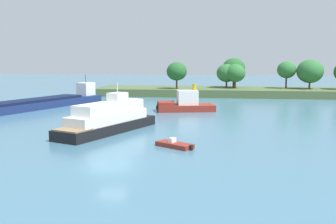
% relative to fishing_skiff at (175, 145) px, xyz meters
% --- Properties ---
extents(ground_plane, '(400.00, 400.00, 0.00)m').
position_rel_fishing_skiff_xyz_m(ground_plane, '(-4.42, -8.73, -0.27)').
color(ground_plane, teal).
extents(treeline_island, '(77.50, 15.30, 9.63)m').
position_rel_fishing_skiff_xyz_m(treeline_island, '(12.64, 62.04, 2.42)').
color(treeline_island, '#4C6038').
rests_on(treeline_island, ground).
extents(fishing_skiff, '(4.42, 3.63, 0.99)m').
position_rel_fishing_skiff_xyz_m(fishing_skiff, '(0.00, 0.00, 0.00)').
color(fishing_skiff, maroon).
rests_on(fishing_skiff, ground).
extents(tugboat, '(11.05, 6.74, 4.96)m').
position_rel_fishing_skiff_xyz_m(tugboat, '(-1.79, 29.73, 0.98)').
color(tugboat, maroon).
rests_on(tugboat, ground).
extents(cargo_barge, '(15.69, 31.37, 5.98)m').
position_rel_fishing_skiff_xyz_m(cargo_barge, '(-29.66, 30.97, 0.75)').
color(cargo_barge, navy).
rests_on(cargo_barge, ground).
extents(white_riverboat, '(9.96, 16.91, 6.37)m').
position_rel_fishing_skiff_xyz_m(white_riverboat, '(-9.59, 7.75, 1.43)').
color(white_riverboat, black).
rests_on(white_riverboat, ground).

